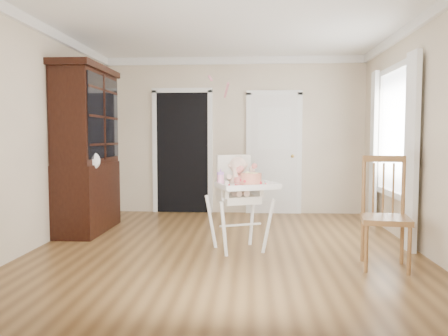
# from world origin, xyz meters

# --- Properties ---
(floor) EXTENTS (5.00, 5.00, 0.00)m
(floor) POSITION_xyz_m (0.00, 0.00, 0.00)
(floor) COLOR brown
(floor) RESTS_ON ground
(ceiling) EXTENTS (5.00, 5.00, 0.00)m
(ceiling) POSITION_xyz_m (0.00, 0.00, 2.70)
(ceiling) COLOR white
(ceiling) RESTS_ON wall_back
(wall_back) EXTENTS (4.50, 0.00, 4.50)m
(wall_back) POSITION_xyz_m (0.00, 2.50, 1.35)
(wall_back) COLOR beige
(wall_back) RESTS_ON floor
(wall_left) EXTENTS (0.00, 5.00, 5.00)m
(wall_left) POSITION_xyz_m (-2.25, 0.00, 1.35)
(wall_left) COLOR beige
(wall_left) RESTS_ON floor
(wall_right) EXTENTS (0.00, 5.00, 5.00)m
(wall_right) POSITION_xyz_m (2.25, 0.00, 1.35)
(wall_right) COLOR beige
(wall_right) RESTS_ON floor
(crown_molding) EXTENTS (4.50, 5.00, 0.12)m
(crown_molding) POSITION_xyz_m (0.00, 0.00, 2.64)
(crown_molding) COLOR white
(crown_molding) RESTS_ON ceiling
(doorway) EXTENTS (1.06, 0.05, 2.22)m
(doorway) POSITION_xyz_m (-0.90, 2.48, 1.11)
(doorway) COLOR black
(doorway) RESTS_ON wall_back
(closet_door) EXTENTS (0.96, 0.09, 2.13)m
(closet_door) POSITION_xyz_m (0.70, 2.48, 1.02)
(closet_door) COLOR white
(closet_door) RESTS_ON wall_back
(window_right) EXTENTS (0.13, 1.84, 2.30)m
(window_right) POSITION_xyz_m (2.18, 0.80, 1.29)
(window_right) COLOR white
(window_right) RESTS_ON wall_right
(high_chair) EXTENTS (0.89, 0.98, 1.14)m
(high_chair) POSITION_xyz_m (0.17, -0.08, 0.70)
(high_chair) COLOR white
(high_chair) RESTS_ON floor
(baby) EXTENTS (0.37, 0.26, 0.47)m
(baby) POSITION_xyz_m (0.16, -0.06, 0.85)
(baby) COLOR beige
(baby) RESTS_ON high_chair
(cake) EXTENTS (0.30, 0.30, 0.14)m
(cake) POSITION_xyz_m (0.31, -0.31, 0.86)
(cake) COLOR silver
(cake) RESTS_ON high_chair
(sippy_cup) EXTENTS (0.08, 0.08, 0.19)m
(sippy_cup) POSITION_xyz_m (-0.03, -0.30, 0.87)
(sippy_cup) COLOR pink
(sippy_cup) RESTS_ON high_chair
(china_cabinet) EXTENTS (0.61, 1.37, 2.30)m
(china_cabinet) POSITION_xyz_m (-1.99, 0.85, 1.15)
(china_cabinet) COLOR black
(china_cabinet) RESTS_ON floor
(dining_chair) EXTENTS (0.53, 0.53, 1.13)m
(dining_chair) POSITION_xyz_m (1.67, -0.64, 0.53)
(dining_chair) COLOR brown
(dining_chair) RESTS_ON floor
(streamer) EXTENTS (0.11, 0.49, 0.15)m
(streamer) POSITION_xyz_m (-0.30, 1.33, 2.19)
(streamer) COLOR pink
(streamer) RESTS_ON ceiling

